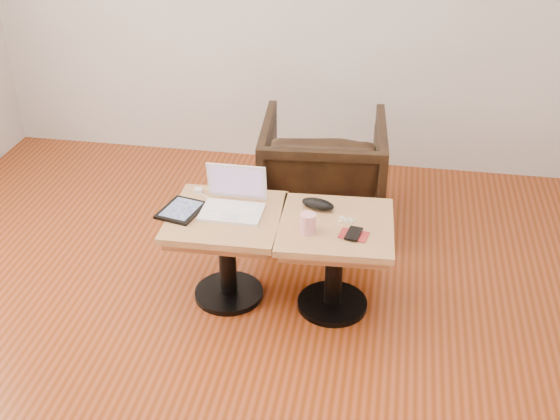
% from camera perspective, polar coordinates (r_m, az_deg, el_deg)
% --- Properties ---
extents(room_shell, '(4.52, 4.52, 2.71)m').
position_cam_1_polar(room_shell, '(2.46, -2.75, 9.33)').
color(room_shell, '#6C2B0D').
rests_on(room_shell, ground).
extents(side_table_left, '(0.55, 0.55, 0.49)m').
position_cam_1_polar(side_table_left, '(3.47, -4.39, -2.07)').
color(side_table_left, black).
rests_on(side_table_left, ground).
extents(side_table_right, '(0.57, 0.57, 0.49)m').
position_cam_1_polar(side_table_right, '(3.40, 4.50, -2.87)').
color(side_table_right, black).
rests_on(side_table_right, ground).
extents(laptop, '(0.30, 0.25, 0.21)m').
position_cam_1_polar(laptop, '(3.42, -3.80, 0.66)').
color(laptop, white).
rests_on(laptop, side_table_left).
extents(tablet, '(0.23, 0.26, 0.02)m').
position_cam_1_polar(tablet, '(3.45, -8.02, -0.01)').
color(tablet, black).
rests_on(tablet, side_table_left).
extents(charging_adapter, '(0.04, 0.04, 0.02)m').
position_cam_1_polar(charging_adapter, '(3.60, -6.66, 1.58)').
color(charging_adapter, white).
rests_on(charging_adapter, side_table_left).
extents(glasses_case, '(0.18, 0.12, 0.05)m').
position_cam_1_polar(glasses_case, '(3.43, 3.10, 0.48)').
color(glasses_case, black).
rests_on(glasses_case, side_table_right).
extents(striped_cup, '(0.08, 0.08, 0.10)m').
position_cam_1_polar(striped_cup, '(3.24, 2.29, -1.07)').
color(striped_cup, '#EA4265').
rests_on(striped_cup, side_table_right).
extents(earbuds_tangle, '(0.08, 0.05, 0.02)m').
position_cam_1_polar(earbuds_tangle, '(3.35, 5.40, -0.81)').
color(earbuds_tangle, white).
rests_on(earbuds_tangle, side_table_right).
extents(phone_on_sleeve, '(0.14, 0.12, 0.02)m').
position_cam_1_polar(phone_on_sleeve, '(3.25, 6.01, -1.98)').
color(phone_on_sleeve, maroon).
rests_on(phone_on_sleeve, side_table_right).
extents(armchair, '(0.76, 0.78, 0.66)m').
position_cam_1_polar(armchair, '(4.14, 3.49, 3.08)').
color(armchair, black).
rests_on(armchair, ground).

